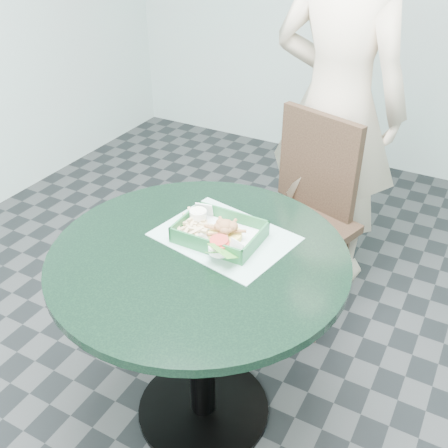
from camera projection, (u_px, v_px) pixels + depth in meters
The scene contains 10 objects.
floor at pixel (204, 409), 2.08m from camera, with size 4.00×5.00×0.02m, color #303335.
cafe_table at pixel (200, 298), 1.77m from camera, with size 0.96×0.96×0.75m.
dining_chair at pixel (307, 204), 2.38m from camera, with size 0.42×0.42×0.93m.
diner_person at pixel (341, 68), 2.31m from camera, with size 0.78×0.51×2.15m, color beige.
placemat at pixel (225, 241), 1.75m from camera, with size 0.43×0.32×0.00m, color #93BFB3.
food_basket at pixel (220, 240), 1.73m from camera, with size 0.27×0.20×0.05m.
crab_sandwich at pixel (225, 234), 1.70m from camera, with size 0.11×0.11×0.07m.
fries_pile at pixel (193, 230), 1.74m from camera, with size 0.12×0.13×0.05m, color #D6BB85, non-canonical shape.
sauce_ramekin at pixel (198, 219), 1.78m from camera, with size 0.06×0.06×0.03m.
garnish_cup at pixel (220, 253), 1.63m from camera, with size 0.11×0.10×0.04m.
Camera 1 is at (0.72, -1.14, 1.75)m, focal length 42.00 mm.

